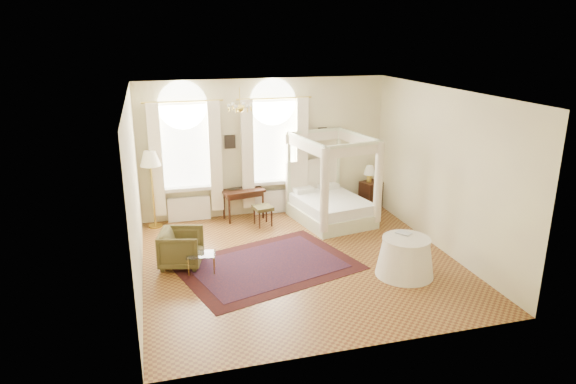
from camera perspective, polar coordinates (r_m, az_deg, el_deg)
name	(u,v)px	position (r m, az deg, el deg)	size (l,w,h in m)	color
ground	(300,261)	(10.22, 1.33, -7.72)	(6.00, 6.00, 0.00)	olive
room_walls	(301,164)	(9.55, 1.41, 3.09)	(6.00, 6.00, 6.00)	beige
window_left	(186,161)	(12.10, -11.26, 3.45)	(1.62, 0.27, 3.29)	white
window_right	(274,155)	(12.41, -1.53, 4.14)	(1.62, 0.27, 3.29)	white
chandelier	(240,107)	(10.31, -5.36, 9.35)	(0.51, 0.45, 0.50)	gold
wall_pictures	(269,138)	(12.39, -2.17, 6.02)	(2.54, 0.03, 0.39)	black
canopy_bed	(331,202)	(12.18, 4.84, -1.17)	(1.87, 2.15, 2.07)	beige
nightstand	(371,194)	(13.36, 9.15, -0.24)	(0.47, 0.42, 0.67)	#32180D
nightstand_lamp	(369,171)	(13.18, 9.04, 2.30)	(0.29, 0.29, 0.42)	gold
writing_desk	(243,194)	(12.31, -5.01, -0.20)	(1.05, 0.68, 0.73)	#32180D
laptop	(235,188)	(12.34, -5.95, 0.39)	(0.32, 0.21, 0.03)	black
stool	(263,209)	(11.92, -2.81, -1.94)	(0.48, 0.48, 0.47)	#4E4721
armchair	(181,248)	(10.13, -11.76, -6.11)	(0.77, 0.79, 0.72)	#49401F
coffee_table	(201,256)	(9.80, -9.62, -6.99)	(0.59, 0.45, 0.37)	silver
floor_lamp	(150,162)	(11.89, -15.05, 3.19)	(0.46, 0.46, 1.80)	gold
oriental_rug	(267,266)	(10.04, -2.31, -8.17)	(3.78, 3.17, 0.01)	#380F0D
side_table	(405,257)	(9.80, 12.89, -7.03)	(1.08, 1.08, 0.73)	white
book	(401,235)	(9.75, 12.46, -4.64)	(0.20, 0.27, 0.03)	black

